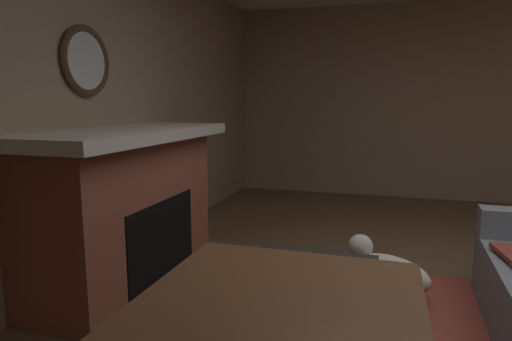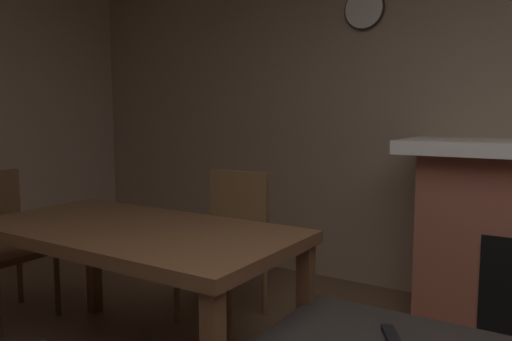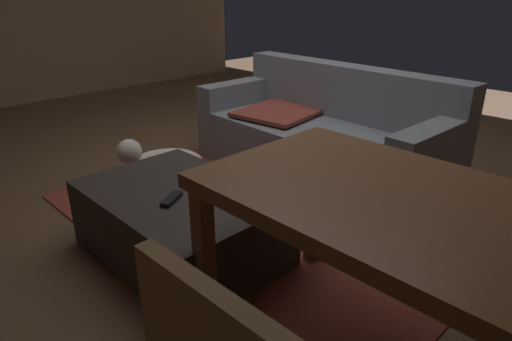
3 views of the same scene
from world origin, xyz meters
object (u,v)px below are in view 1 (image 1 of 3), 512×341
object	(u,v)px
ottoman_coffee_table	(302,317)
round_wall_mirror	(86,61)
fireplace	(127,205)
tv_remote	(281,284)
small_dog	(386,269)

from	to	relation	value
ottoman_coffee_table	round_wall_mirror	bearing A→B (deg)	-108.12
fireplace	ottoman_coffee_table	distance (m)	1.58
fireplace	ottoman_coffee_table	world-z (taller)	fireplace
ottoman_coffee_table	fireplace	bearing A→B (deg)	-111.44
fireplace	tv_remote	xyz separation A→B (m)	(0.64, 1.33, -0.17)
fireplace	tv_remote	bearing A→B (deg)	64.37
tv_remote	small_dog	world-z (taller)	tv_remote
ottoman_coffee_table	tv_remote	world-z (taller)	tv_remote
fireplace	tv_remote	world-z (taller)	fireplace
round_wall_mirror	ottoman_coffee_table	distance (m)	2.30
tv_remote	ottoman_coffee_table	bearing A→B (deg)	99.74
round_wall_mirror	ottoman_coffee_table	world-z (taller)	round_wall_mirror
round_wall_mirror	tv_remote	xyz separation A→B (m)	(0.64, 1.61, -1.22)
tv_remote	small_dog	bearing A→B (deg)	121.74
round_wall_mirror	tv_remote	distance (m)	2.12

